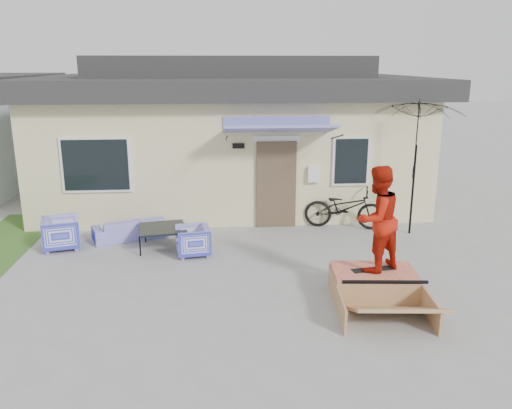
{
  "coord_description": "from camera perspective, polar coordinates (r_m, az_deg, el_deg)",
  "views": [
    {
      "loc": [
        -0.45,
        -7.63,
        3.89
      ],
      "look_at": [
        0.3,
        1.8,
        1.3
      ],
      "focal_mm": 36.52,
      "sensor_mm": 36.0,
      "label": 1
    }
  ],
  "objects": [
    {
      "name": "ground",
      "position": [
        8.58,
        -1.07,
        -11.67
      ],
      "size": [
        90.0,
        90.0,
        0.0
      ],
      "primitive_type": "plane",
      "color": "gray",
      "rests_on": "ground"
    },
    {
      "name": "house",
      "position": [
        15.75,
        -2.9,
        8.19
      ],
      "size": [
        10.8,
        8.49,
        4.1
      ],
      "color": "beige",
      "rests_on": "ground"
    },
    {
      "name": "loveseat",
      "position": [
        12.17,
        -13.62,
        -2.17
      ],
      "size": [
        1.71,
        1.04,
        0.64
      ],
      "primitive_type": "imported",
      "rotation": [
        0.0,
        0.0,
        3.51
      ],
      "color": "#2228B0",
      "rests_on": "ground"
    },
    {
      "name": "armchair_left",
      "position": [
        11.92,
        -20.54,
        -2.8
      ],
      "size": [
        0.87,
        0.9,
        0.77
      ],
      "primitive_type": "imported",
      "rotation": [
        0.0,
        0.0,
        1.83
      ],
      "color": "#2228B0",
      "rests_on": "ground"
    },
    {
      "name": "armchair_right",
      "position": [
        10.89,
        -6.94,
        -3.81
      ],
      "size": [
        0.72,
        0.76,
        0.69
      ],
      "primitive_type": "imported",
      "rotation": [
        0.0,
        0.0,
        -1.41
      ],
      "color": "#2228B0",
      "rests_on": "ground"
    },
    {
      "name": "coffee_table",
      "position": [
        11.4,
        -10.15,
        -3.61
      ],
      "size": [
        1.12,
        1.12,
        0.48
      ],
      "primitive_type": "cube",
      "rotation": [
        0.0,
        0.0,
        0.17
      ],
      "color": "black",
      "rests_on": "ground"
    },
    {
      "name": "bicycle",
      "position": [
        12.68,
        9.69,
        0.12
      ],
      "size": [
        2.03,
        1.15,
        1.23
      ],
      "primitive_type": "imported",
      "rotation": [
        0.0,
        0.0,
        1.3
      ],
      "color": "black",
      "rests_on": "ground"
    },
    {
      "name": "patio_umbrella",
      "position": [
        12.38,
        17.04,
        4.68
      ],
      "size": [
        2.37,
        2.26,
        2.2
      ],
      "color": "black",
      "rests_on": "ground"
    },
    {
      "name": "skate_ramp",
      "position": [
        9.23,
        12.74,
        -8.45
      ],
      "size": [
        1.54,
        1.96,
        0.46
      ],
      "primitive_type": null,
      "rotation": [
        0.0,
        0.0,
        -0.09
      ],
      "color": "#A3754C",
      "rests_on": "ground"
    },
    {
      "name": "skateboard",
      "position": [
        9.17,
        12.78,
        -6.88
      ],
      "size": [
        0.79,
        0.3,
        0.05
      ],
      "primitive_type": "cube",
      "rotation": [
        0.0,
        0.0,
        0.15
      ],
      "color": "black",
      "rests_on": "skate_ramp"
    },
    {
      "name": "skater",
      "position": [
        8.87,
        13.12,
        -1.36
      ],
      "size": [
        1.1,
        1.02,
        1.79
      ],
      "primitive_type": "imported",
      "rotation": [
        0.0,
        0.0,
        3.66
      ],
      "color": "#AC1809",
      "rests_on": "skateboard"
    }
  ]
}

